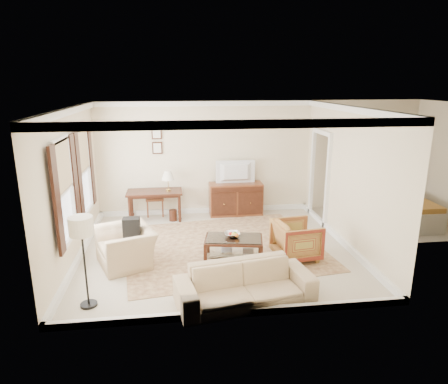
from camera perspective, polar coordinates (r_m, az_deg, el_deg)
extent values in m
cube|color=beige|center=(8.36, -1.11, -8.22)|extent=(5.50, 5.00, 0.01)
cube|color=white|center=(7.66, -1.22, 12.04)|extent=(5.50, 5.00, 0.01)
cube|color=#F5E7C7|center=(10.32, -2.68, 4.83)|extent=(5.50, 0.01, 2.90)
cube|color=#F5E7C7|center=(5.51, 1.69, -4.82)|extent=(5.50, 0.01, 2.90)
cube|color=#F5E7C7|center=(8.08, -20.95, 0.76)|extent=(0.01, 5.00, 2.90)
cube|color=#F5E7C7|center=(8.62, 17.34, 1.98)|extent=(0.01, 5.00, 2.90)
cube|color=beige|center=(10.66, 21.55, -3.99)|extent=(3.00, 2.70, 0.01)
cube|color=#F5E7C7|center=(11.11, 29.10, 3.65)|extent=(0.01, 2.70, 2.90)
cube|color=#5A2B1E|center=(8.47, -0.21, -7.82)|extent=(4.37, 3.88, 0.01)
cube|color=#3E1D11|center=(10.03, -9.89, 0.01)|extent=(1.36, 0.68, 0.05)
cylinder|color=#3E1D11|center=(9.94, -13.31, -2.58)|extent=(0.07, 0.07, 0.69)
cylinder|color=#3E1D11|center=(9.88, -6.37, -2.35)|extent=(0.07, 0.07, 0.69)
cylinder|color=#3E1D11|center=(10.43, -13.04, -1.69)|extent=(0.07, 0.07, 0.69)
cylinder|color=#3E1D11|center=(10.37, -6.43, -1.47)|extent=(0.07, 0.07, 0.69)
cube|color=brown|center=(10.37, 1.68, -0.98)|extent=(1.36, 0.52, 0.84)
imported|color=black|center=(10.13, 1.73, 3.87)|extent=(0.96, 0.55, 0.13)
cube|color=#3E1D11|center=(7.73, 1.39, -6.81)|extent=(1.20, 0.83, 0.04)
cube|color=silver|center=(7.72, 1.39, -6.57)|extent=(1.13, 0.76, 0.01)
cube|color=silver|center=(7.84, 1.38, -8.65)|extent=(1.11, 0.74, 0.02)
cube|color=#3E1D11|center=(7.58, -2.68, -9.06)|extent=(0.07, 0.07, 0.43)
cube|color=#3E1D11|center=(7.55, 5.32, -9.21)|extent=(0.07, 0.07, 0.43)
cube|color=#3E1D11|center=(8.11, -2.27, -7.34)|extent=(0.07, 0.07, 0.43)
cube|color=#3E1D11|center=(8.09, 5.17, -7.47)|extent=(0.07, 0.07, 0.43)
imported|color=silver|center=(7.77, 1.20, -5.97)|extent=(0.42, 0.42, 0.10)
imported|color=brown|center=(7.91, -0.42, -8.21)|extent=(0.28, 0.05, 0.38)
imported|color=brown|center=(7.85, 2.69, -8.45)|extent=(0.28, 0.08, 0.38)
imported|color=maroon|center=(7.95, 10.33, -6.52)|extent=(0.85, 0.90, 0.83)
imported|color=tan|center=(7.78, -13.85, -6.77)|extent=(1.05, 1.27, 0.95)
cube|color=black|center=(7.76, -13.07, -4.79)|extent=(0.28, 0.36, 0.40)
imported|color=tan|center=(6.34, 3.04, -12.22)|extent=(2.21, 0.98, 0.84)
cylinder|color=black|center=(6.78, -18.74, -14.96)|extent=(0.26, 0.26, 0.04)
cylinder|color=black|center=(6.50, -19.21, -10.33)|extent=(0.03, 0.03, 1.23)
cylinder|color=silver|center=(6.24, -19.77, -4.59)|extent=(0.36, 0.36, 0.28)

